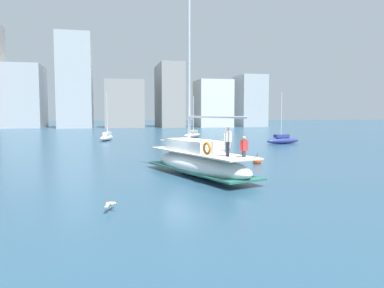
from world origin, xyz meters
The scene contains 8 objects.
ground_plane centered at (0.00, 0.00, 0.00)m, with size 400.00×400.00×0.00m, color #284C66.
main_sailboat centered at (0.79, -0.57, 0.92)m, with size 5.30×9.87×14.23m.
moored_sloop_near centered at (17.00, 20.90, 0.53)m, with size 5.09×2.27×6.54m.
moored_sloop_far centered at (8.40, 34.73, 0.53)m, with size 4.17×4.65×6.58m.
moored_catamaran centered at (-4.75, 31.81, 0.53)m, with size 2.49×5.09×6.84m.
seagull centered at (-4.54, -7.96, 0.29)m, with size 0.51×0.96×0.16m.
mooring_buoy centered at (6.48, 3.91, 0.20)m, with size 0.66×0.66×0.93m.
waterfront_buildings centered at (-9.35, 85.79, 10.31)m, with size 83.18×18.01×27.72m.
Camera 1 is at (-4.60, -22.63, 3.77)m, focal length 35.09 mm.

